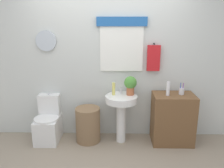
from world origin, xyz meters
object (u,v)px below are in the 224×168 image
(toilet, at_px, (49,123))
(lotion_bottle, at_px, (168,89))
(pedestal_sink, at_px, (121,108))
(potted_plant, at_px, (130,84))
(soap_bottle, at_px, (114,89))
(wooden_cabinet, at_px, (173,119))
(laundry_hamper, at_px, (88,125))
(toothbrush_cup, at_px, (182,91))

(toilet, height_order, lotion_bottle, lotion_bottle)
(pedestal_sink, xyz_separation_m, potted_plant, (0.14, 0.06, 0.37))
(soap_bottle, xyz_separation_m, lotion_bottle, (0.82, -0.09, 0.03))
(wooden_cabinet, xyz_separation_m, potted_plant, (-0.67, 0.06, 0.55))
(laundry_hamper, distance_m, lotion_bottle, 1.38)
(toothbrush_cup, bearing_deg, potted_plant, 177.08)
(pedestal_sink, distance_m, potted_plant, 0.40)
(pedestal_sink, height_order, wooden_cabinet, wooden_cabinet)
(soap_bottle, height_order, toothbrush_cup, toothbrush_cup)
(toilet, bearing_deg, soap_bottle, 0.83)
(laundry_hamper, bearing_deg, toothbrush_cup, 0.79)
(wooden_cabinet, distance_m, toothbrush_cup, 0.46)
(soap_bottle, bearing_deg, wooden_cabinet, -3.07)
(toilet, relative_size, laundry_hamper, 1.34)
(toilet, xyz_separation_m, pedestal_sink, (1.18, -0.03, 0.29))
(laundry_hamper, xyz_separation_m, lotion_bottle, (1.23, -0.04, 0.62))
(toilet, relative_size, wooden_cabinet, 0.94)
(pedestal_sink, height_order, toothbrush_cup, toothbrush_cup)
(wooden_cabinet, height_order, potted_plant, potted_plant)
(soap_bottle, bearing_deg, potted_plant, 2.20)
(toilet, relative_size, potted_plant, 2.54)
(pedestal_sink, xyz_separation_m, wooden_cabinet, (0.81, -0.00, -0.18))
(wooden_cabinet, distance_m, lotion_bottle, 0.52)
(lotion_bottle, bearing_deg, soap_bottle, 173.74)
(toilet, xyz_separation_m, lotion_bottle, (1.88, -0.07, 0.62))
(potted_plant, height_order, lotion_bottle, potted_plant)
(toilet, height_order, potted_plant, potted_plant)
(pedestal_sink, bearing_deg, soap_bottle, 157.38)
(wooden_cabinet, height_order, soap_bottle, soap_bottle)
(laundry_hamper, bearing_deg, wooden_cabinet, 0.00)
(wooden_cabinet, relative_size, soap_bottle, 4.07)
(toilet, height_order, laundry_hamper, toilet)
(laundry_hamper, height_order, pedestal_sink, pedestal_sink)
(soap_bottle, xyz_separation_m, toothbrush_cup, (1.04, -0.03, -0.02))
(soap_bottle, bearing_deg, toothbrush_cup, -1.65)
(soap_bottle, bearing_deg, laundry_hamper, -173.03)
(potted_plant, xyz_separation_m, lotion_bottle, (0.56, -0.10, -0.04))
(toilet, xyz_separation_m, laundry_hamper, (0.65, -0.03, -0.00))
(lotion_bottle, bearing_deg, wooden_cabinet, 19.81)
(pedestal_sink, height_order, lotion_bottle, lotion_bottle)
(toilet, distance_m, lotion_bottle, 1.98)
(wooden_cabinet, distance_m, soap_bottle, 1.05)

